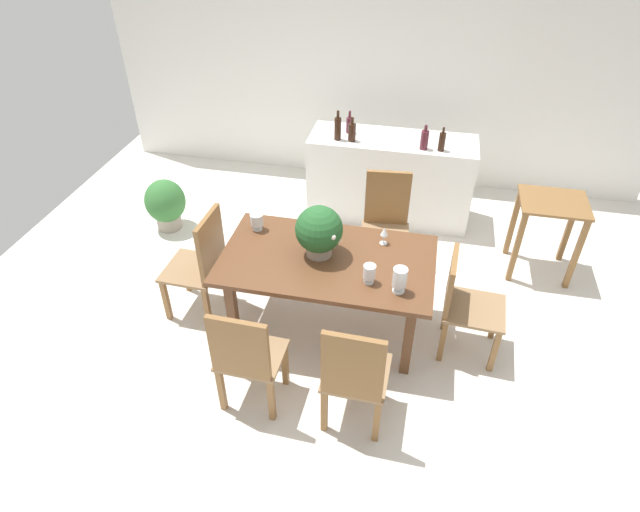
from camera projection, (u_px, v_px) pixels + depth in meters
name	position (u px, v px, depth m)	size (l,w,h in m)	color
ground_plane	(332.00, 306.00, 4.91)	(7.04, 7.04, 0.00)	silver
back_wall	(377.00, 74.00, 6.14)	(6.40, 0.10, 2.60)	white
dining_table	(327.00, 267.00, 4.30)	(1.71, 1.00, 0.76)	brown
chair_near_right	(354.00, 375.00, 3.57)	(0.46, 0.46, 1.01)	brown
chair_near_left	(246.00, 356.00, 3.71)	(0.47, 0.43, 0.97)	brown
chair_foot_end	(463.00, 301.00, 4.21)	(0.50, 0.48, 0.91)	brown
chair_head_end	(203.00, 261.00, 4.54)	(0.48, 0.49, 1.03)	brown
chair_far_right	(386.00, 220.00, 5.05)	(0.50, 0.52, 1.02)	brown
flower_centerpiece	(319.00, 231.00, 4.15)	(0.38, 0.38, 0.43)	gray
crystal_vase_left	(400.00, 278.00, 3.85)	(0.11, 0.11, 0.21)	silver
crystal_vase_center_near	(369.00, 272.00, 3.95)	(0.10, 0.10, 0.16)	silver
crystal_vase_right	(257.00, 220.00, 4.51)	(0.11, 0.11, 0.15)	silver
wine_glass	(384.00, 232.00, 4.33)	(0.06, 0.06, 0.16)	silver
kitchen_counter	(390.00, 178.00, 5.87)	(1.76, 0.60, 0.94)	white
wine_bottle_dark	(442.00, 141.00, 5.30)	(0.07, 0.07, 0.25)	black
wine_bottle_amber	(352.00, 132.00, 5.48)	(0.08, 0.08, 0.25)	black
wine_bottle_green	(349.00, 124.00, 5.65)	(0.07, 0.07, 0.24)	#511E28
wine_bottle_clear	(424.00, 139.00, 5.33)	(0.08, 0.08, 0.25)	#511E28
wine_bottle_tall	(338.00, 128.00, 5.49)	(0.07, 0.07, 0.31)	black
side_table	(549.00, 220.00, 4.99)	(0.61, 0.53, 0.80)	brown
potted_plant_floor	(166.00, 203.00, 5.76)	(0.43, 0.43, 0.58)	#9E9384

